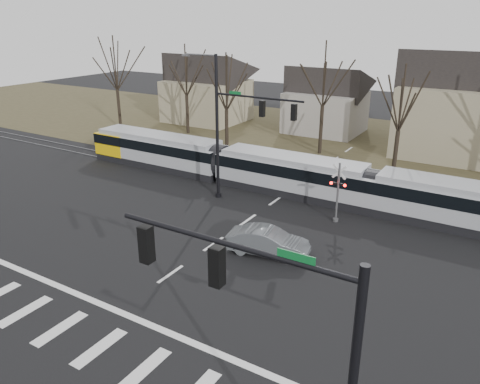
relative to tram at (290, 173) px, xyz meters
The scene contains 15 objects.
ground 16.08m from the tram, 90.47° to the right, with size 140.00×140.00×0.00m, color black.
grass_verge 16.08m from the tram, 90.47° to the left, with size 140.00×28.00×0.01m, color #38331E.
crosswalk 20.06m from the tram, 90.38° to the right, with size 27.00×2.60×0.01m.
stop_line 17.87m from the tram, 90.42° to the right, with size 28.00×0.35×0.01m, color silver.
lane_dashes 1.58m from the tram, behind, with size 0.18×30.00×0.01m.
rail_pair 1.57m from the tram, 123.24° to the right, with size 90.00×1.52×0.06m.
tram is the anchor object (origin of this frame).
sedan 9.98m from the tram, 71.43° to the right, with size 4.83×2.46×1.52m, color #55595D.
signal_pole_near_right 24.42m from the tram, 65.59° to the right, with size 6.72×0.44×8.00m.
signal_pole_far 5.97m from the tram, 125.95° to the right, with size 9.28×0.44×10.20m.
rail_crossing_signal 5.84m from the tram, 33.37° to the right, with size 1.08×0.36×4.00m.
tree_row 10.73m from the tram, 79.41° to the left, with size 59.20×7.20×10.00m.
house_a 27.16m from the tram, 138.20° to the left, with size 9.72×8.64×8.60m.
house_b 20.79m from the tram, 104.39° to the left, with size 8.64×7.56×7.65m.
house_c 19.52m from the tram, 62.45° to the left, with size 10.80×8.64×10.10m.
Camera 1 is at (14.09, -14.27, 12.66)m, focal length 35.00 mm.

